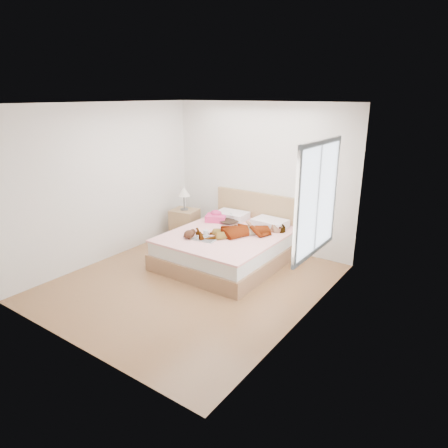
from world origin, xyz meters
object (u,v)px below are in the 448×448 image
object	(u,v)px
phone	(231,214)
plush_toy	(190,234)
towel	(216,217)
nightstand	(185,222)
magazine	(205,239)
bed	(230,245)
woman	(243,228)
coffee_mug	(206,233)

from	to	relation	value
phone	plush_toy	xyz separation A→B (m)	(-0.10, -1.04, -0.09)
towel	plush_toy	distance (m)	1.00
nightstand	plush_toy	bearing A→B (deg)	-45.99
magazine	nightstand	world-z (taller)	nightstand
bed	nightstand	distance (m)	1.39
woman	phone	size ratio (longest dim) A/B	18.26
woman	plush_toy	world-z (taller)	woman
bed	towel	world-z (taller)	bed
bed	coffee_mug	world-z (taller)	bed
phone	coffee_mug	xyz separation A→B (m)	(0.03, -0.79, -0.11)
woman	phone	bearing A→B (deg)	-177.75
towel	coffee_mug	size ratio (longest dim) A/B	3.95
plush_toy	woman	bearing A→B (deg)	46.86
woman	nightstand	distance (m)	1.63
woman	towel	distance (m)	0.86
magazine	plush_toy	distance (m)	0.26
woman	coffee_mug	distance (m)	0.61
phone	bed	bearing A→B (deg)	-106.90
magazine	nightstand	distance (m)	1.52
towel	coffee_mug	distance (m)	0.80
bed	phone	bearing A→B (deg)	122.19
towel	coffee_mug	xyz separation A→B (m)	(0.33, -0.73, -0.03)
coffee_mug	nightstand	bearing A→B (deg)	145.70
towel	nightstand	bearing A→B (deg)	178.55
phone	magazine	world-z (taller)	phone
magazine	nightstand	xyz separation A→B (m)	(-1.20, 0.91, -0.18)
towel	nightstand	xyz separation A→B (m)	(-0.77, 0.02, -0.24)
woman	bed	bearing A→B (deg)	-134.49
bed	magazine	world-z (taller)	bed
magazine	plush_toy	bearing A→B (deg)	-159.17
plush_toy	nightstand	world-z (taller)	nightstand
bed	coffee_mug	distance (m)	0.52
magazine	coffee_mug	xyz separation A→B (m)	(-0.10, 0.16, 0.04)
phone	plush_toy	bearing A→B (deg)	-144.64
plush_toy	coffee_mug	bearing A→B (deg)	62.14
phone	magazine	bearing A→B (deg)	-131.20
towel	nightstand	size ratio (longest dim) A/B	0.43
woman	nightstand	bearing A→B (deg)	-152.00
phone	coffee_mug	size ratio (longest dim) A/B	0.74
bed	coffee_mug	xyz separation A→B (m)	(-0.23, -0.37, 0.28)
woman	towel	xyz separation A→B (m)	(-0.79, 0.34, -0.03)
coffee_mug	plush_toy	bearing A→B (deg)	-117.86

